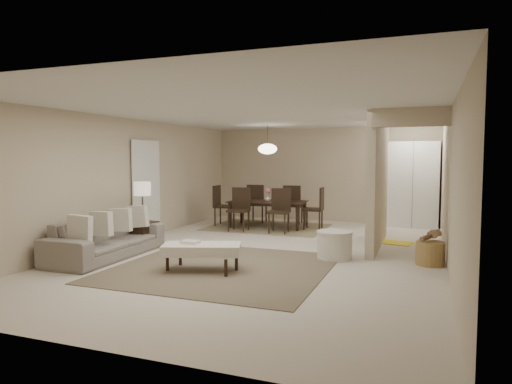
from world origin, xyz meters
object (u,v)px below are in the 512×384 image
at_px(dining_table, 267,214).
at_px(round_pouf, 335,245).
at_px(pantry_cabinet, 413,184).
at_px(wicker_basket, 430,253).
at_px(sofa, 107,238).
at_px(side_table, 143,234).
at_px(ottoman_bench, 202,249).

bearing_deg(dining_table, round_pouf, -55.88).
distance_m(pantry_cabinet, wicker_basket, 4.26).
bearing_deg(sofa, pantry_cabinet, -42.80).
relative_size(pantry_cabinet, side_table, 4.29).
bearing_deg(round_pouf, side_table, -176.04).
relative_size(ottoman_bench, wicker_basket, 2.87).
xyz_separation_m(pantry_cabinet, dining_table, (-3.32, -1.37, -0.73)).
height_order(side_table, wicker_basket, side_table).
relative_size(sofa, dining_table, 1.25).
bearing_deg(round_pouf, sofa, -161.36).
distance_m(pantry_cabinet, round_pouf, 4.47).
height_order(ottoman_bench, round_pouf, round_pouf).
xyz_separation_m(pantry_cabinet, ottoman_bench, (-2.82, -5.79, -0.72)).
bearing_deg(round_pouf, ottoman_bench, -137.88).
relative_size(pantry_cabinet, sofa, 0.91).
distance_m(ottoman_bench, round_pouf, 2.30).
xyz_separation_m(pantry_cabinet, sofa, (-4.80, -5.49, -0.71)).
distance_m(wicker_basket, dining_table, 4.64).
bearing_deg(wicker_basket, pantry_cabinet, 95.51).
bearing_deg(round_pouf, wicker_basket, 3.78).
distance_m(ottoman_bench, side_table, 2.33).
height_order(sofa, dining_table, sofa).
distance_m(sofa, side_table, 1.00).
relative_size(ottoman_bench, dining_table, 0.69).
height_order(pantry_cabinet, ottoman_bench, pantry_cabinet).
xyz_separation_m(side_table, dining_table, (1.43, 3.13, 0.08)).
height_order(sofa, ottoman_bench, sofa).
bearing_deg(dining_table, ottoman_bench, -86.88).
bearing_deg(sofa, side_table, -4.54).
xyz_separation_m(pantry_cabinet, side_table, (-4.75, -4.50, -0.81)).
xyz_separation_m(sofa, wicker_basket, (5.20, 1.34, -0.15)).
height_order(ottoman_bench, side_table, side_table).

